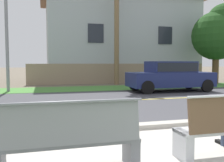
{
  "coord_description": "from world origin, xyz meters",
  "views": [
    {
      "loc": [
        -1.6,
        -2.88,
        1.48
      ],
      "look_at": [
        0.11,
        3.48,
        1.0
      ],
      "focal_mm": 40.8,
      "sensor_mm": 36.0,
      "label": 1
    }
  ],
  "objects_px": {
    "car_navy_near": "(170,75)",
    "shade_tree_left": "(218,32)",
    "bench_left": "(69,141)",
    "streetlamp": "(6,7)"
  },
  "relations": [
    {
      "from": "car_navy_near",
      "to": "shade_tree_left",
      "type": "height_order",
      "value": "shade_tree_left"
    },
    {
      "from": "car_navy_near",
      "to": "shade_tree_left",
      "type": "relative_size",
      "value": 0.79
    },
    {
      "from": "car_navy_near",
      "to": "streetlamp",
      "type": "xyz_separation_m",
      "value": [
        -8.02,
        2.21,
        3.43
      ]
    },
    {
      "from": "bench_left",
      "to": "streetlamp",
      "type": "bearing_deg",
      "value": 100.88
    },
    {
      "from": "streetlamp",
      "to": "shade_tree_left",
      "type": "height_order",
      "value": "streetlamp"
    },
    {
      "from": "bench_left",
      "to": "car_navy_near",
      "type": "height_order",
      "value": "car_navy_near"
    },
    {
      "from": "bench_left",
      "to": "streetlamp",
      "type": "distance_m",
      "value": 11.55
    },
    {
      "from": "car_navy_near",
      "to": "shade_tree_left",
      "type": "xyz_separation_m",
      "value": [
        5.27,
        3.2,
        2.68
      ]
    },
    {
      "from": "streetlamp",
      "to": "shade_tree_left",
      "type": "bearing_deg",
      "value": 4.25
    },
    {
      "from": "streetlamp",
      "to": "shade_tree_left",
      "type": "distance_m",
      "value": 13.35
    }
  ]
}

